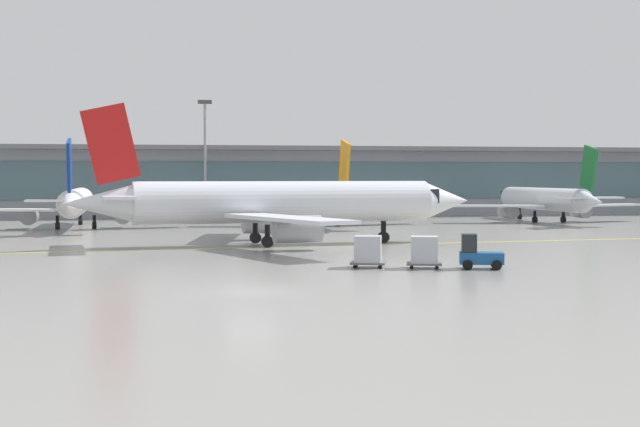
{
  "coord_description": "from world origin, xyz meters",
  "views": [
    {
      "loc": [
        -4.14,
        -43.08,
        5.61
      ],
      "look_at": [
        6.41,
        17.32,
        3.0
      ],
      "focal_mm": 50.14,
      "sensor_mm": 36.0,
      "label": 1
    }
  ],
  "objects_px": {
    "cargo_dolly_lead": "(424,251)",
    "apron_light_mast_1": "(205,154)",
    "gate_airplane_4": "(545,200)",
    "taxiing_regional_jet": "(280,203)",
    "cargo_dolly_trailing": "(368,250)",
    "baggage_tug": "(478,254)",
    "gate_airplane_3": "(319,200)",
    "gate_airplane_2": "(76,203)"
  },
  "relations": [
    {
      "from": "gate_airplane_3",
      "to": "baggage_tug",
      "type": "relative_size",
      "value": 9.72
    },
    {
      "from": "gate_airplane_4",
      "to": "apron_light_mast_1",
      "type": "distance_m",
      "value": 43.35
    },
    {
      "from": "cargo_dolly_lead",
      "to": "cargo_dolly_trailing",
      "type": "xyz_separation_m",
      "value": [
        -3.28,
        0.97,
        0.0
      ]
    },
    {
      "from": "gate_airplane_3",
      "to": "apron_light_mast_1",
      "type": "distance_m",
      "value": 22.08
    },
    {
      "from": "gate_airplane_3",
      "to": "cargo_dolly_lead",
      "type": "relative_size",
      "value": 11.39
    },
    {
      "from": "baggage_tug",
      "to": "apron_light_mast_1",
      "type": "distance_m",
      "value": 67.82
    },
    {
      "from": "baggage_tug",
      "to": "cargo_dolly_trailing",
      "type": "xyz_separation_m",
      "value": [
        -6.33,
        1.87,
        0.16
      ]
    },
    {
      "from": "cargo_dolly_trailing",
      "to": "apron_light_mast_1",
      "type": "height_order",
      "value": "apron_light_mast_1"
    },
    {
      "from": "gate_airplane_3",
      "to": "taxiing_regional_jet",
      "type": "distance_m",
      "value": 28.94
    },
    {
      "from": "cargo_dolly_lead",
      "to": "apron_light_mast_1",
      "type": "xyz_separation_m",
      "value": [
        -10.21,
        65.18,
        7.35
      ]
    },
    {
      "from": "gate_airplane_2",
      "to": "cargo_dolly_trailing",
      "type": "distance_m",
      "value": 49.5
    },
    {
      "from": "baggage_tug",
      "to": "cargo_dolly_trailing",
      "type": "distance_m",
      "value": 6.61
    },
    {
      "from": "gate_airplane_4",
      "to": "cargo_dolly_lead",
      "type": "height_order",
      "value": "gate_airplane_4"
    },
    {
      "from": "taxiing_regional_jet",
      "to": "cargo_dolly_lead",
      "type": "relative_size",
      "value": 13.71
    },
    {
      "from": "gate_airplane_2",
      "to": "gate_airplane_4",
      "type": "relative_size",
      "value": 1.02
    },
    {
      "from": "gate_airplane_4",
      "to": "cargo_dolly_trailing",
      "type": "distance_m",
      "value": 58.63
    },
    {
      "from": "gate_airplane_2",
      "to": "gate_airplane_3",
      "type": "height_order",
      "value": "gate_airplane_3"
    },
    {
      "from": "apron_light_mast_1",
      "to": "gate_airplane_3",
      "type": "bearing_deg",
      "value": -55.94
    },
    {
      "from": "gate_airplane_3",
      "to": "gate_airplane_4",
      "type": "height_order",
      "value": "gate_airplane_3"
    },
    {
      "from": "taxiing_regional_jet",
      "to": "cargo_dolly_lead",
      "type": "xyz_separation_m",
      "value": [
        6.27,
        -19.69,
        -2.31
      ]
    },
    {
      "from": "gate_airplane_4",
      "to": "cargo_dolly_lead",
      "type": "xyz_separation_m",
      "value": [
        -29.75,
        -49.39,
        -1.64
      ]
    },
    {
      "from": "gate_airplane_2",
      "to": "taxiing_regional_jet",
      "type": "xyz_separation_m",
      "value": [
        18.39,
        -25.89,
        0.61
      ]
    },
    {
      "from": "gate_airplane_4",
      "to": "taxiing_regional_jet",
      "type": "xyz_separation_m",
      "value": [
        -36.02,
        -29.7,
        0.66
      ]
    },
    {
      "from": "gate_airplane_4",
      "to": "baggage_tug",
      "type": "distance_m",
      "value": 56.97
    },
    {
      "from": "baggage_tug",
      "to": "taxiing_regional_jet",
      "type": "bearing_deg",
      "value": 130.84
    },
    {
      "from": "baggage_tug",
      "to": "apron_light_mast_1",
      "type": "relative_size",
      "value": 0.19
    },
    {
      "from": "gate_airplane_3",
      "to": "taxiing_regional_jet",
      "type": "relative_size",
      "value": 0.83
    },
    {
      "from": "taxiing_regional_jet",
      "to": "apron_light_mast_1",
      "type": "relative_size",
      "value": 2.19
    },
    {
      "from": "cargo_dolly_lead",
      "to": "gate_airplane_2",
      "type": "bearing_deg",
      "value": 134.88
    },
    {
      "from": "gate_airplane_4",
      "to": "gate_airplane_3",
      "type": "bearing_deg",
      "value": 92.27
    },
    {
      "from": "baggage_tug",
      "to": "apron_light_mast_1",
      "type": "bearing_deg",
      "value": 117.81
    },
    {
      "from": "gate_airplane_4",
      "to": "taxiing_regional_jet",
      "type": "distance_m",
      "value": 46.69
    },
    {
      "from": "cargo_dolly_lead",
      "to": "cargo_dolly_trailing",
      "type": "distance_m",
      "value": 3.42
    },
    {
      "from": "gate_airplane_2",
      "to": "taxiing_regional_jet",
      "type": "bearing_deg",
      "value": -146.77
    },
    {
      "from": "gate_airplane_3",
      "to": "gate_airplane_4",
      "type": "bearing_deg",
      "value": -89.82
    },
    {
      "from": "gate_airplane_3",
      "to": "gate_airplane_4",
      "type": "distance_m",
      "value": 28.07
    },
    {
      "from": "gate_airplane_2",
      "to": "cargo_dolly_trailing",
      "type": "bearing_deg",
      "value": -156.55
    },
    {
      "from": "cargo_dolly_lead",
      "to": "cargo_dolly_trailing",
      "type": "bearing_deg",
      "value": -180.0
    },
    {
      "from": "baggage_tug",
      "to": "gate_airplane_4",
      "type": "bearing_deg",
      "value": 78.5
    },
    {
      "from": "gate_airplane_2",
      "to": "cargo_dolly_lead",
      "type": "xyz_separation_m",
      "value": [
        24.67,
        -45.58,
        -1.69
      ]
    },
    {
      "from": "taxiing_regional_jet",
      "to": "cargo_dolly_trailing",
      "type": "relative_size",
      "value": 13.71
    },
    {
      "from": "gate_airplane_3",
      "to": "apron_light_mast_1",
      "type": "height_order",
      "value": "apron_light_mast_1"
    }
  ]
}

